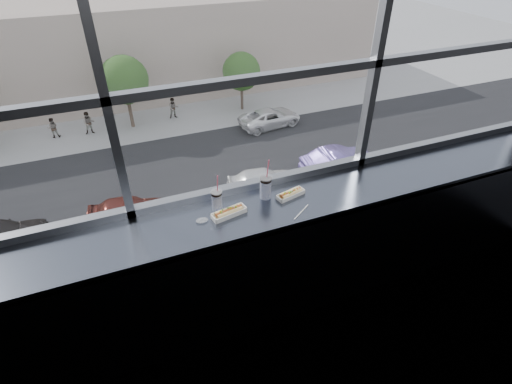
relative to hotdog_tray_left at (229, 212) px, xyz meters
name	(u,v)px	position (x,y,z in m)	size (l,w,h in m)	color
wall_back_lower	(256,237)	(0.33, 0.28, -0.58)	(6.00, 6.00, 0.00)	black
window_glass	(255,33)	(0.33, 0.30, 1.17)	(6.00, 6.00, 0.00)	silver
window_mullions	(256,34)	(0.33, 0.28, 1.17)	(6.00, 0.08, 2.40)	gray
counter	(269,208)	(0.33, 0.00, -0.06)	(6.00, 0.55, 0.06)	#545A67
counter_fascia	(281,278)	(0.33, -0.25, -0.58)	(6.00, 0.04, 1.04)	#545A67
hotdog_tray_left	(229,212)	(0.00, 0.00, 0.00)	(0.28, 0.14, 0.07)	white
hotdog_tray_right	(291,194)	(0.53, 0.04, 0.00)	(0.25, 0.13, 0.06)	white
soda_cup_left	(217,199)	(-0.06, 0.10, 0.06)	(0.09, 0.09, 0.31)	white
soda_cup_right	(266,187)	(0.34, 0.11, 0.08)	(0.10, 0.10, 0.35)	white
loose_straw	(301,212)	(0.51, -0.17, -0.02)	(0.01, 0.01, 0.21)	white
wrapper	(202,220)	(-0.21, 0.00, -0.02)	(0.09, 0.07, 0.02)	silver
plaza_ground	(105,70)	(0.33, 43.78, -12.13)	(120.00, 120.00, 0.00)	#9E9E9E
plaza_near	(188,349)	(0.33, 7.28, -12.11)	(50.00, 14.00, 0.04)	#9E9E9E
street_asphalt	(138,180)	(0.33, 20.28, -12.10)	(80.00, 10.00, 0.06)	black
far_sidewalk	(123,128)	(0.33, 28.28, -12.11)	(80.00, 6.00, 0.04)	#9E9E9E
far_building	(101,45)	(0.33, 38.28, -8.13)	(50.00, 14.00, 8.00)	#B4A090
car_near_e	(340,157)	(12.59, 16.28, -10.97)	(6.58, 2.74, 2.19)	#6F59B3
car_near_d	(262,176)	(7.20, 16.28, -11.12)	(5.65, 2.35, 1.88)	white
car_far_c	(270,115)	(11.25, 24.28, -11.14)	(5.56, 2.32, 1.85)	white
car_near_c	(127,206)	(-0.68, 16.28, -11.12)	(5.69, 2.37, 1.90)	maroon
pedestrian_a	(52,126)	(-4.57, 28.63, -11.16)	(0.82, 0.62, 1.85)	#66605B
pedestrian_b	(88,121)	(-2.00, 28.23, -11.03)	(0.94, 0.70, 2.11)	#66605B
pedestrian_c	(173,106)	(4.57, 28.66, -11.06)	(0.91, 0.68, 2.05)	#66605B
tree_center	(124,80)	(1.14, 28.28, -8.32)	(3.59, 3.59, 5.61)	#47382B
tree_right	(241,72)	(10.39, 28.28, -8.82)	(3.12, 3.12, 4.87)	#47382B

